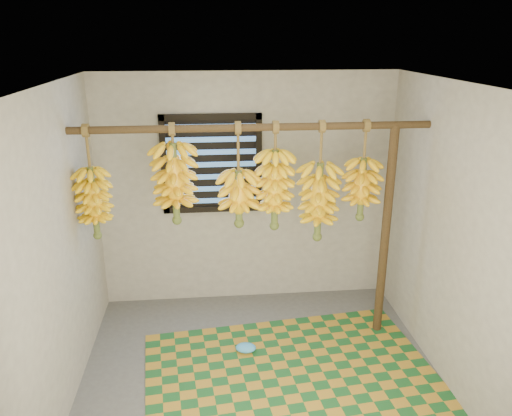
{
  "coord_description": "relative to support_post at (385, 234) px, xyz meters",
  "views": [
    {
      "loc": [
        -0.39,
        -3.37,
        2.73
      ],
      "look_at": [
        0.0,
        0.55,
        1.35
      ],
      "focal_mm": 35.0,
      "sensor_mm": 36.0,
      "label": 1
    }
  ],
  "objects": [
    {
      "name": "window",
      "position": [
        -1.55,
        0.78,
        0.5
      ],
      "size": [
        1.0,
        0.04,
        1.0
      ],
      "color": "black",
      "rests_on": "wall_back"
    },
    {
      "name": "woven_mat",
      "position": [
        -0.93,
        -0.73,
        -0.99
      ],
      "size": [
        2.61,
        2.18,
        0.01
      ],
      "primitive_type": "cube",
      "rotation": [
        0.0,
        0.0,
        0.11
      ],
      "color": "#185222",
      "rests_on": "floor"
    },
    {
      "name": "plastic_bag",
      "position": [
        -1.3,
        -0.25,
        -0.95
      ],
      "size": [
        0.21,
        0.17,
        0.08
      ],
      "primitive_type": "ellipsoid",
      "rotation": [
        0.0,
        0.0,
        -0.17
      ],
      "color": "#3EA1E7",
      "rests_on": "woven_mat"
    },
    {
      "name": "support_post",
      "position": [
        0.0,
        0.0,
        0.0
      ],
      "size": [
        0.08,
        0.08,
        2.0
      ],
      "primitive_type": "cylinder",
      "color": "#47331A",
      "rests_on": "floor"
    },
    {
      "name": "banana_bunch_e",
      "position": [
        -0.63,
        0.0,
        0.34
      ],
      "size": [
        0.35,
        0.35,
        1.07
      ],
      "color": "brown",
      "rests_on": "hanging_pole"
    },
    {
      "name": "banana_bunch_a",
      "position": [
        -2.55,
        0.0,
        0.39
      ],
      "size": [
        0.3,
        0.3,
        0.97
      ],
      "color": "brown",
      "rests_on": "hanging_pole"
    },
    {
      "name": "wall_back",
      "position": [
        -1.2,
        0.8,
        0.2
      ],
      "size": [
        3.0,
        0.01,
        2.4
      ],
      "primitive_type": "cube",
      "color": "gray",
      "rests_on": "floor"
    },
    {
      "name": "banana_bunch_f",
      "position": [
        -0.25,
        0.0,
        0.44
      ],
      "size": [
        0.32,
        0.32,
        0.89
      ],
      "color": "brown",
      "rests_on": "hanging_pole"
    },
    {
      "name": "wall_right",
      "position": [
        0.3,
        -0.7,
        0.2
      ],
      "size": [
        0.01,
        3.0,
        2.4
      ],
      "primitive_type": "cube",
      "color": "gray",
      "rests_on": "floor"
    },
    {
      "name": "banana_bunch_d",
      "position": [
        -1.02,
        0.0,
        0.46
      ],
      "size": [
        0.31,
        0.31,
        0.94
      ],
      "color": "brown",
      "rests_on": "hanging_pole"
    },
    {
      "name": "floor",
      "position": [
        -1.2,
        -0.7,
        -1.0
      ],
      "size": [
        3.0,
        3.0,
        0.01
      ],
      "primitive_type": "cube",
      "color": "#4F4F4F",
      "rests_on": "ground"
    },
    {
      "name": "banana_bunch_c",
      "position": [
        -1.33,
        0.0,
        0.39
      ],
      "size": [
        0.34,
        0.34,
        0.91
      ],
      "color": "brown",
      "rests_on": "hanging_pole"
    },
    {
      "name": "hanging_pole",
      "position": [
        -1.2,
        0.0,
        1.0
      ],
      "size": [
        3.0,
        0.06,
        0.06
      ],
      "primitive_type": "cylinder",
      "rotation": [
        0.0,
        1.57,
        0.0
      ],
      "color": "#47331A",
      "rests_on": "wall_left"
    },
    {
      "name": "wall_left",
      "position": [
        -2.71,
        -0.7,
        0.2
      ],
      "size": [
        0.01,
        3.0,
        2.4
      ],
      "primitive_type": "cube",
      "color": "gray",
      "rests_on": "floor"
    },
    {
      "name": "ceiling",
      "position": [
        -1.2,
        -0.7,
        1.4
      ],
      "size": [
        3.0,
        3.0,
        0.01
      ],
      "primitive_type": "cube",
      "color": "silver",
      "rests_on": "wall_back"
    },
    {
      "name": "banana_bunch_b",
      "position": [
        -1.87,
        0.0,
        0.54
      ],
      "size": [
        0.38,
        0.38,
        0.86
      ],
      "color": "brown",
      "rests_on": "hanging_pole"
    }
  ]
}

